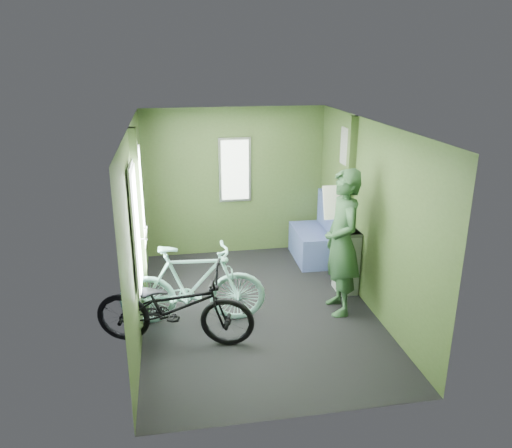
{
  "coord_description": "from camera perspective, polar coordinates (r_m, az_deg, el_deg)",
  "views": [
    {
      "loc": [
        -0.99,
        -5.5,
        3.04
      ],
      "look_at": [
        0.0,
        0.1,
        1.1
      ],
      "focal_mm": 35.0,
      "sensor_mm": 36.0,
      "label": 1
    }
  ],
  "objects": [
    {
      "name": "passenger",
      "position": [
        6.06,
        9.8,
        -2.1
      ],
      "size": [
        0.44,
        0.71,
        1.8
      ],
      "rotation": [
        0.0,
        0.0,
        -1.58
      ],
      "color": "#284A2B",
      "rests_on": "ground"
    },
    {
      "name": "waste_box",
      "position": [
        6.76,
        10.28,
        -4.17
      ],
      "size": [
        0.25,
        0.36,
        0.86
      ],
      "primitive_type": "cube",
      "color": "gray",
      "rests_on": "ground"
    },
    {
      "name": "bench_seat",
      "position": [
        7.77,
        6.63,
        -1.95
      ],
      "size": [
        0.55,
        0.97,
        1.01
      ],
      "rotation": [
        0.0,
        0.0,
        -0.02
      ],
      "color": "navy",
      "rests_on": "ground"
    },
    {
      "name": "bicycle_black",
      "position": [
        5.76,
        -9.09,
        -13.3
      ],
      "size": [
        1.86,
        1.1,
        0.97
      ],
      "primitive_type": "imported",
      "rotation": [
        0.0,
        -0.09,
        1.32
      ],
      "color": "black",
      "rests_on": "ground"
    },
    {
      "name": "room",
      "position": [
        5.84,
        -0.26,
        2.91
      ],
      "size": [
        4.0,
        4.02,
        2.31
      ],
      "color": "black",
      "rests_on": "ground"
    },
    {
      "name": "bicycle_mint",
      "position": [
        6.09,
        -7.07,
        -11.25
      ],
      "size": [
        1.74,
        0.73,
        1.07
      ],
      "primitive_type": "imported",
      "rotation": [
        0.0,
        -0.12,
        1.49
      ],
      "color": "#8FD7CB",
      "rests_on": "ground"
    }
  ]
}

